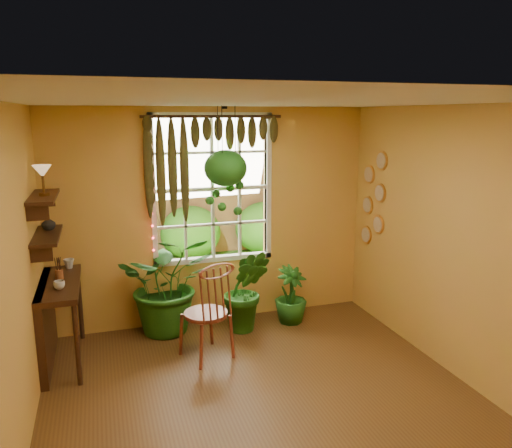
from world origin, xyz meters
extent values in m
plane|color=brown|center=(0.00, 0.00, 0.00)|extent=(4.50, 4.50, 0.00)
plane|color=white|center=(0.00, 0.00, 2.70)|extent=(4.50, 4.50, 0.00)
plane|color=#D69649|center=(0.00, 2.25, 1.35)|extent=(4.00, 0.00, 4.00)
plane|color=#D69649|center=(-2.00, 0.00, 1.35)|extent=(0.00, 4.50, 4.50)
plane|color=#D69649|center=(2.00, 0.00, 1.35)|extent=(0.00, 4.50, 4.50)
cube|color=white|center=(0.00, 2.28, 1.70)|extent=(1.52, 0.10, 1.86)
cube|color=white|center=(0.00, 2.31, 1.70)|extent=(1.38, 0.01, 1.78)
cylinder|color=#381D0F|center=(0.00, 2.17, 2.58)|extent=(1.70, 0.04, 0.04)
cube|color=#381D0F|center=(-1.80, 1.60, 0.87)|extent=(0.40, 1.20, 0.06)
cube|color=#381D0F|center=(-1.96, 1.60, 0.45)|extent=(0.08, 1.18, 0.90)
cylinder|color=#381D0F|center=(-1.64, 1.05, 0.43)|extent=(0.05, 0.05, 0.86)
cylinder|color=#381D0F|center=(-1.64, 2.15, 0.43)|extent=(0.05, 0.05, 0.86)
cube|color=#381D0F|center=(-1.88, 1.60, 1.40)|extent=(0.25, 0.90, 0.04)
cube|color=#381D0F|center=(-1.88, 1.60, 1.80)|extent=(0.25, 0.90, 0.04)
cube|color=#20631C|center=(0.00, 7.25, -0.02)|extent=(14.00, 10.00, 0.04)
cube|color=#8C6442|center=(0.00, 5.45, 0.90)|extent=(12.00, 0.10, 1.80)
plane|color=#94C3F8|center=(0.00, 9.05, 1.55)|extent=(12.00, 0.00, 12.00)
cylinder|color=maroon|center=(-0.33, 1.26, 0.50)|extent=(0.62, 0.62, 0.04)
torus|color=maroon|center=(-0.25, 1.07, 1.03)|extent=(0.43, 0.20, 0.45)
imported|color=#174C14|center=(-0.62, 2.04, 0.62)|extent=(1.21, 1.08, 1.24)
imported|color=#174C14|center=(0.28, 1.78, 0.52)|extent=(0.68, 0.61, 1.03)
imported|color=#174C14|center=(0.89, 1.85, 0.36)|extent=(0.53, 0.53, 0.73)
ellipsoid|color=black|center=(0.08, 1.93, 1.91)|extent=(0.30, 0.30, 0.18)
ellipsoid|color=#174C14|center=(0.08, 1.93, 1.99)|extent=(0.50, 0.50, 0.43)
imported|color=silver|center=(-1.78, 1.36, 0.94)|extent=(0.13, 0.13, 0.09)
imported|color=beige|center=(-1.72, 2.07, 0.95)|extent=(0.15, 0.15, 0.11)
cylinder|color=brown|center=(-1.80, 1.70, 0.95)|extent=(0.08, 0.08, 0.10)
imported|color=#B2AD99|center=(-1.87, 1.80, 1.49)|extent=(0.15, 0.15, 0.15)
cylinder|color=brown|center=(-1.86, 1.55, 1.83)|extent=(0.10, 0.10, 0.03)
cylinder|color=brown|center=(-1.86, 1.55, 1.93)|extent=(0.02, 0.02, 0.18)
cone|color=slate|center=(-1.86, 1.55, 2.06)|extent=(0.18, 0.18, 0.12)
camera|label=1|loc=(-1.34, -3.73, 2.60)|focal=35.00mm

